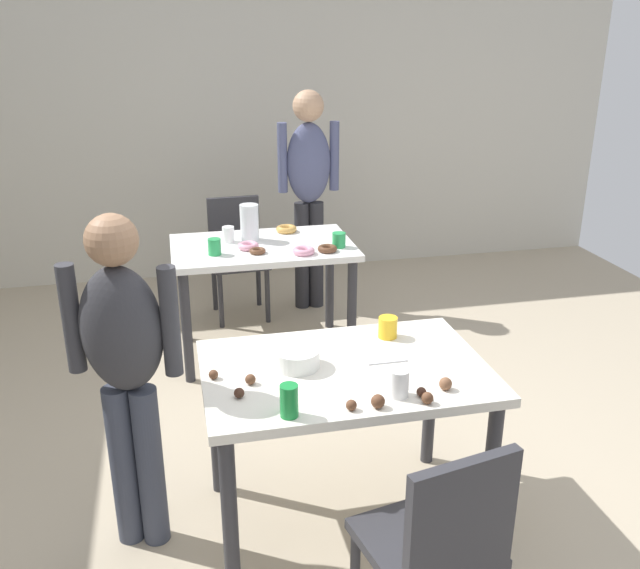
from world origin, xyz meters
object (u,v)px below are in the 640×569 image
object	(u,v)px
chair_near_table	(439,542)
chair_far_table	(237,250)
soda_can	(289,401)
mixing_bowl	(297,358)
dining_table_far	(263,261)
person_girl_near	(125,360)
person_adult_far	(309,181)
pitcher_far	(249,223)
dining_table_near	(345,390)

from	to	relation	value
chair_near_table	chair_far_table	distance (m)	3.21
soda_can	mixing_bowl	bearing A→B (deg)	75.02
dining_table_far	mixing_bowl	bearing A→B (deg)	-93.35
chair_far_table	soda_can	xyz separation A→B (m)	(-0.10, -2.75, 0.31)
dining_table_far	mixing_bowl	xyz separation A→B (m)	(-0.10, -1.67, 0.15)
person_girl_near	person_adult_far	world-z (taller)	person_adult_far
chair_near_table	person_adult_far	distance (m)	3.24
mixing_bowl	pitcher_far	bearing A→B (deg)	88.92
person_girl_near	mixing_bowl	size ratio (longest dim) A/B	7.68
soda_can	chair_far_table	bearing A→B (deg)	87.92
chair_near_table	mixing_bowl	distance (m)	0.91
chair_near_table	soda_can	distance (m)	0.68
person_girl_near	soda_can	xyz separation A→B (m)	(0.57, -0.38, -0.04)
chair_far_table	person_adult_far	xyz separation A→B (m)	(0.54, -0.00, 0.49)
mixing_bowl	pitcher_far	size ratio (longest dim) A/B	0.79
person_girl_near	dining_table_far	bearing A→B (deg)	65.16
dining_table_far	soda_can	distance (m)	2.05
chair_far_table	person_girl_near	distance (m)	2.49
chair_near_table	dining_table_near	bearing A→B (deg)	98.69
chair_far_table	person_adult_far	world-z (taller)	person_adult_far
dining_table_near	soda_can	xyz separation A→B (m)	(-0.29, -0.31, 0.16)
dining_table_far	chair_near_table	world-z (taller)	chair_near_table
chair_near_table	chair_far_table	world-z (taller)	same
chair_far_table	person_girl_near	xyz separation A→B (m)	(-0.67, -2.37, 0.35)
dining_table_far	pitcher_far	xyz separation A→B (m)	(-0.06, 0.11, 0.23)
pitcher_far	chair_far_table	bearing A→B (deg)	92.86
pitcher_far	dining_table_far	bearing A→B (deg)	-59.87
mixing_bowl	pitcher_far	distance (m)	1.78
mixing_bowl	soda_can	size ratio (longest dim) A/B	1.52
person_girl_near	mixing_bowl	distance (m)	0.67
chair_near_table	person_girl_near	xyz separation A→B (m)	(-0.97, 0.83, 0.35)
chair_near_table	person_girl_near	world-z (taller)	person_girl_near
dining_table_near	mixing_bowl	bearing A→B (deg)	165.91
soda_can	dining_table_far	bearing A→B (deg)	84.54
dining_table_far	soda_can	xyz separation A→B (m)	(-0.19, -2.03, 0.17)
chair_far_table	person_adult_far	bearing A→B (deg)	-0.08
person_adult_far	chair_far_table	bearing A→B (deg)	179.92
person_girl_near	person_adult_far	size ratio (longest dim) A/B	0.87
chair_near_table	mixing_bowl	xyz separation A→B (m)	(-0.31, 0.81, 0.29)
soda_can	pitcher_far	bearing A→B (deg)	86.53
pitcher_far	soda_can	bearing A→B (deg)	-93.47
dining_table_near	person_girl_near	xyz separation A→B (m)	(-0.86, 0.07, 0.20)
dining_table_far	mixing_bowl	world-z (taller)	mixing_bowl
person_adult_far	pitcher_far	bearing A→B (deg)	-130.32
mixing_bowl	pitcher_far	xyz separation A→B (m)	(0.03, 1.78, 0.08)
soda_can	chair_near_table	bearing A→B (deg)	-48.03
mixing_bowl	soda_can	bearing A→B (deg)	-104.98
soda_can	person_adult_far	bearing A→B (deg)	76.82
chair_near_table	soda_can	world-z (taller)	soda_can
dining_table_near	dining_table_far	bearing A→B (deg)	93.06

